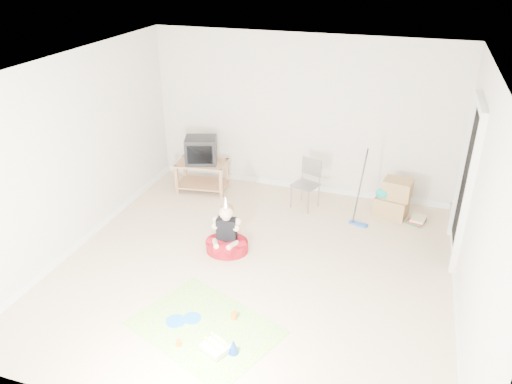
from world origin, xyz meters
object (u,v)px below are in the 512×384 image
(crt_tv, at_px, (201,150))
(folding_chair, at_px, (305,185))
(tv_stand, at_px, (202,174))
(cardboard_boxes, at_px, (393,199))
(birthday_cake, at_px, (215,348))
(seated_woman, at_px, (227,240))

(crt_tv, relative_size, folding_chair, 0.63)
(tv_stand, bearing_deg, cardboard_boxes, 1.38)
(tv_stand, relative_size, birthday_cake, 2.62)
(tv_stand, height_order, seated_woman, seated_woman)
(crt_tv, xyz_separation_m, cardboard_boxes, (3.15, 0.08, -0.44))
(tv_stand, xyz_separation_m, cardboard_boxes, (3.15, 0.08, -0.01))
(birthday_cake, bearing_deg, cardboard_boxes, 66.71)
(tv_stand, height_order, birthday_cake, tv_stand)
(tv_stand, distance_m, cardboard_boxes, 3.15)
(seated_woman, distance_m, birthday_cake, 1.89)
(seated_woman, bearing_deg, folding_chair, 65.41)
(folding_chair, height_order, cardboard_boxes, folding_chair)
(tv_stand, height_order, cardboard_boxes, cardboard_boxes)
(tv_stand, xyz_separation_m, birthday_cake, (1.63, -3.45, -0.26))
(cardboard_boxes, height_order, birthday_cake, cardboard_boxes)
(seated_woman, bearing_deg, tv_stand, 123.01)
(seated_woman, xyz_separation_m, birthday_cake, (0.56, -1.80, -0.14))
(folding_chair, bearing_deg, crt_tv, 177.85)
(folding_chair, bearing_deg, tv_stand, 177.85)
(folding_chair, relative_size, cardboard_boxes, 1.33)
(crt_tv, relative_size, seated_woman, 0.61)
(crt_tv, relative_size, cardboard_boxes, 0.84)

